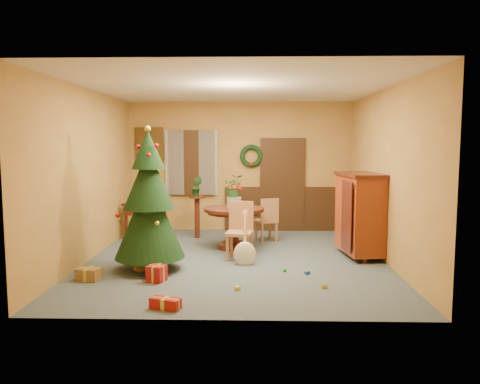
{
  "coord_description": "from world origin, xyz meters",
  "views": [
    {
      "loc": [
        0.28,
        -7.83,
        1.99
      ],
      "look_at": [
        0.06,
        0.4,
        1.12
      ],
      "focal_mm": 35.0,
      "sensor_mm": 36.0,
      "label": 1
    }
  ],
  "objects_px": {
    "chair_near": "(240,228)",
    "christmas_tree": "(149,202)",
    "dining_table": "(234,220)",
    "writing_desk": "(145,212)",
    "sideboard": "(360,212)"
  },
  "relations": [
    {
      "from": "christmas_tree",
      "to": "sideboard",
      "type": "xyz_separation_m",
      "value": [
        3.48,
        0.94,
        -0.28
      ]
    },
    {
      "from": "dining_table",
      "to": "writing_desk",
      "type": "bearing_deg",
      "value": 156.87
    },
    {
      "from": "writing_desk",
      "to": "sideboard",
      "type": "bearing_deg",
      "value": -18.66
    },
    {
      "from": "chair_near",
      "to": "christmas_tree",
      "type": "height_order",
      "value": "christmas_tree"
    },
    {
      "from": "dining_table",
      "to": "chair_near",
      "type": "height_order",
      "value": "chair_near"
    },
    {
      "from": "dining_table",
      "to": "chair_near",
      "type": "bearing_deg",
      "value": -80.04
    },
    {
      "from": "christmas_tree",
      "to": "writing_desk",
      "type": "height_order",
      "value": "christmas_tree"
    },
    {
      "from": "christmas_tree",
      "to": "writing_desk",
      "type": "relative_size",
      "value": 2.43
    },
    {
      "from": "chair_near",
      "to": "sideboard",
      "type": "distance_m",
      "value": 2.11
    },
    {
      "from": "chair_near",
      "to": "sideboard",
      "type": "height_order",
      "value": "sideboard"
    },
    {
      "from": "chair_near",
      "to": "christmas_tree",
      "type": "relative_size",
      "value": 0.44
    },
    {
      "from": "christmas_tree",
      "to": "writing_desk",
      "type": "bearing_deg",
      "value": 104.91
    },
    {
      "from": "chair_near",
      "to": "christmas_tree",
      "type": "bearing_deg",
      "value": -151.9
    },
    {
      "from": "chair_near",
      "to": "writing_desk",
      "type": "relative_size",
      "value": 1.06
    },
    {
      "from": "christmas_tree",
      "to": "sideboard",
      "type": "bearing_deg",
      "value": 15.15
    }
  ]
}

